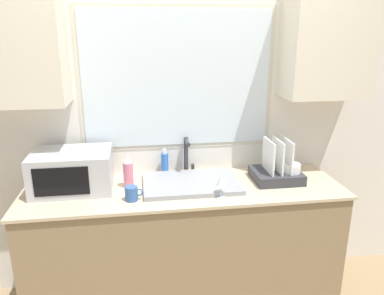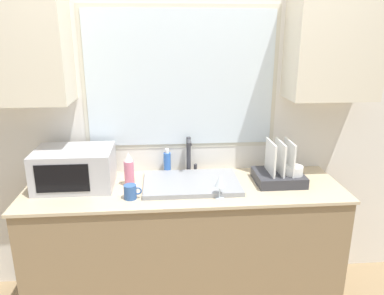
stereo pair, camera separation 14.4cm
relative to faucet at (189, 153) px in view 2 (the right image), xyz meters
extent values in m
cube|color=#8C7251|center=(-0.05, -0.25, -0.61)|extent=(2.07, 0.62, 0.87)
cube|color=#C6B28E|center=(-0.05, -0.25, -0.16)|extent=(2.10, 0.65, 0.02)
cube|color=silver|center=(-0.05, 0.09, 0.26)|extent=(6.00, 0.06, 2.60)
cube|color=beige|center=(-0.05, 0.06, 0.52)|extent=(1.35, 0.01, 0.98)
cube|color=silver|center=(-0.05, 0.06, 0.52)|extent=(1.29, 0.01, 0.92)
cube|color=beige|center=(-1.04, -0.10, 0.78)|extent=(0.57, 0.32, 0.75)
cube|color=beige|center=(0.94, -0.10, 0.78)|extent=(0.57, 0.32, 0.75)
cube|color=gray|center=(0.00, -0.23, -0.14)|extent=(0.64, 0.43, 0.03)
cylinder|color=#333338|center=(0.00, 0.02, -0.02)|extent=(0.03, 0.03, 0.26)
cylinder|color=#333338|center=(0.00, -0.05, 0.10)|extent=(0.03, 0.13, 0.03)
cylinder|color=#333338|center=(0.05, 0.02, -0.12)|extent=(0.02, 0.02, 0.06)
cube|color=#B2B2B7|center=(-0.77, -0.18, -0.02)|extent=(0.50, 0.36, 0.26)
cube|color=black|center=(-0.81, -0.36, -0.02)|extent=(0.32, 0.01, 0.18)
cube|color=#333338|center=(0.59, -0.23, -0.12)|extent=(0.32, 0.29, 0.07)
cube|color=white|center=(0.53, -0.23, 0.03)|extent=(0.01, 0.22, 0.22)
cube|color=white|center=(0.59, -0.23, 0.03)|extent=(0.01, 0.22, 0.22)
cube|color=white|center=(0.66, -0.23, 0.03)|extent=(0.01, 0.22, 0.22)
cylinder|color=white|center=(0.68, -0.27, -0.05)|extent=(0.12, 0.12, 0.06)
cylinder|color=#D8728C|center=(-0.42, -0.20, -0.07)|extent=(0.07, 0.07, 0.17)
cone|color=silver|center=(-0.42, -0.20, 0.05)|extent=(0.06, 0.06, 0.06)
cylinder|color=blue|center=(-0.16, 0.01, -0.07)|extent=(0.05, 0.05, 0.15)
cylinder|color=white|center=(-0.16, 0.01, 0.02)|extent=(0.03, 0.03, 0.03)
cylinder|color=#335999|center=(-0.40, -0.41, -0.11)|extent=(0.08, 0.08, 0.09)
torus|color=#335999|center=(-0.35, -0.41, -0.10)|extent=(0.05, 0.01, 0.05)
cylinder|color=silver|center=(0.15, -0.45, -0.15)|extent=(0.06, 0.06, 0.00)
cylinder|color=silver|center=(0.15, -0.45, -0.11)|extent=(0.01, 0.01, 0.07)
cone|color=silver|center=(0.15, -0.45, -0.04)|extent=(0.06, 0.06, 0.07)
camera|label=1|loc=(-0.34, -2.52, 0.84)|focal=35.00mm
camera|label=2|loc=(-0.19, -2.54, 0.84)|focal=35.00mm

